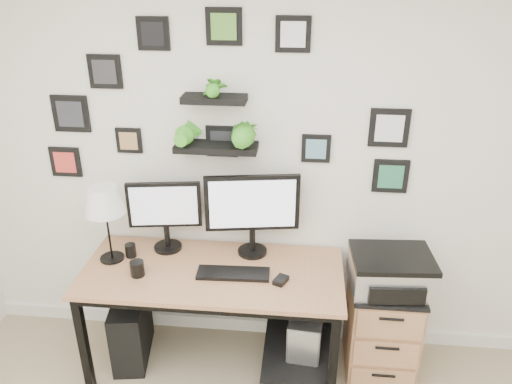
# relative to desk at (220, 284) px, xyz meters

# --- Properties ---
(room) EXTENTS (4.00, 4.00, 4.00)m
(room) POSITION_rel_desk_xyz_m (0.26, 0.32, -0.58)
(room) COLOR tan
(room) RESTS_ON ground
(desk) EXTENTS (1.60, 0.70, 0.75)m
(desk) POSITION_rel_desk_xyz_m (0.00, 0.00, 0.00)
(desk) COLOR #B17C53
(desk) RESTS_ON ground
(monitor_left) EXTENTS (0.47, 0.21, 0.48)m
(monitor_left) POSITION_rel_desk_xyz_m (-0.37, 0.18, 0.40)
(monitor_left) COLOR black
(monitor_left) RESTS_ON desk
(monitor_right) EXTENTS (0.59, 0.22, 0.55)m
(monitor_right) POSITION_rel_desk_xyz_m (0.19, 0.19, 0.45)
(monitor_right) COLOR black
(monitor_right) RESTS_ON desk
(keyboard) EXTENTS (0.44, 0.16, 0.02)m
(keyboard) POSITION_rel_desk_xyz_m (0.10, -0.07, 0.13)
(keyboard) COLOR black
(keyboard) RESTS_ON desk
(mouse) EXTENTS (0.10, 0.12, 0.03)m
(mouse) POSITION_rel_desk_xyz_m (0.39, -0.12, 0.14)
(mouse) COLOR black
(mouse) RESTS_ON desk
(table_lamp) EXTENTS (0.25, 0.25, 0.50)m
(table_lamp) POSITION_rel_desk_xyz_m (-0.69, 0.03, 0.53)
(table_lamp) COLOR black
(table_lamp) RESTS_ON desk
(mug) EXTENTS (0.08, 0.08, 0.09)m
(mug) POSITION_rel_desk_xyz_m (-0.47, -0.13, 0.17)
(mug) COLOR black
(mug) RESTS_ON desk
(pen_cup) EXTENTS (0.07, 0.07, 0.09)m
(pen_cup) POSITION_rel_desk_xyz_m (-0.58, 0.07, 0.17)
(pen_cup) COLOR black
(pen_cup) RESTS_ON desk
(pc_tower_black) EXTENTS (0.27, 0.48, 0.46)m
(pc_tower_black) POSITION_rel_desk_xyz_m (-0.61, -0.01, -0.40)
(pc_tower_black) COLOR black
(pc_tower_black) RESTS_ON ground
(pc_tower_grey) EXTENTS (0.24, 0.48, 0.46)m
(pc_tower_grey) POSITION_rel_desk_xyz_m (0.56, 0.03, -0.40)
(pc_tower_grey) COLOR gray
(pc_tower_grey) RESTS_ON ground
(file_cabinet) EXTENTS (0.43, 0.53, 0.67)m
(file_cabinet) POSITION_rel_desk_xyz_m (1.04, 0.06, -0.29)
(file_cabinet) COLOR #B17C53
(file_cabinet) RESTS_ON ground
(printer) EXTENTS (0.50, 0.42, 0.22)m
(printer) POSITION_rel_desk_xyz_m (1.05, 0.02, 0.15)
(printer) COLOR silver
(printer) RESTS_ON file_cabinet
(wall_decor) EXTENTS (2.29, 0.18, 1.08)m
(wall_decor) POSITION_rel_desk_xyz_m (-0.03, 0.27, 1.02)
(wall_decor) COLOR black
(wall_decor) RESTS_ON ground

